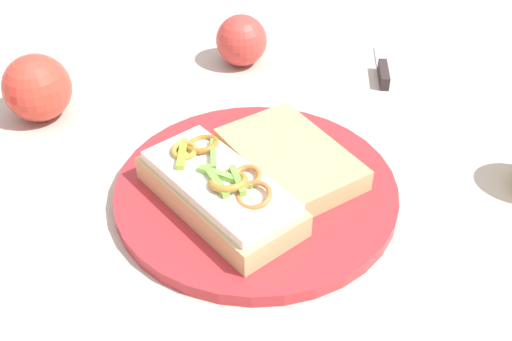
{
  "coord_description": "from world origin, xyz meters",
  "views": [
    {
      "loc": [
        -0.01,
        0.49,
        0.44
      ],
      "look_at": [
        0.0,
        0.0,
        0.03
      ],
      "focal_mm": 44.32,
      "sensor_mm": 36.0,
      "label": 1
    }
  ],
  "objects_px": {
    "sandwich": "(219,190)",
    "knife": "(383,71)",
    "bread_slice_side": "(290,159)",
    "apple_0": "(37,88)",
    "plate": "(256,191)",
    "apple_2": "(241,40)"
  },
  "relations": [
    {
      "from": "plate",
      "to": "knife",
      "type": "distance_m",
      "value": 0.29
    },
    {
      "from": "plate",
      "to": "knife",
      "type": "relative_size",
      "value": 2.54
    },
    {
      "from": "bread_slice_side",
      "to": "apple_2",
      "type": "height_order",
      "value": "apple_2"
    },
    {
      "from": "sandwich",
      "to": "apple_0",
      "type": "bearing_deg",
      "value": 11.85
    },
    {
      "from": "bread_slice_side",
      "to": "plate",
      "type": "bearing_deg",
      "value": 96.74
    },
    {
      "from": "plate",
      "to": "bread_slice_side",
      "type": "distance_m",
      "value": 0.05
    },
    {
      "from": "plate",
      "to": "sandwich",
      "type": "relative_size",
      "value": 1.56
    },
    {
      "from": "bread_slice_side",
      "to": "knife",
      "type": "bearing_deg",
      "value": -65.44
    },
    {
      "from": "plate",
      "to": "apple_0",
      "type": "bearing_deg",
      "value": -27.84
    },
    {
      "from": "bread_slice_side",
      "to": "apple_0",
      "type": "bearing_deg",
      "value": 35.24
    },
    {
      "from": "apple_0",
      "to": "apple_2",
      "type": "bearing_deg",
      "value": -150.09
    },
    {
      "from": "apple_0",
      "to": "knife",
      "type": "distance_m",
      "value": 0.44
    },
    {
      "from": "apple_2",
      "to": "knife",
      "type": "xyz_separation_m",
      "value": [
        -0.19,
        0.03,
        -0.03
      ]
    },
    {
      "from": "bread_slice_side",
      "to": "apple_2",
      "type": "relative_size",
      "value": 2.19
    },
    {
      "from": "sandwich",
      "to": "knife",
      "type": "bearing_deg",
      "value": -77.04
    },
    {
      "from": "plate",
      "to": "apple_2",
      "type": "distance_m",
      "value": 0.28
    },
    {
      "from": "sandwich",
      "to": "bread_slice_side",
      "type": "distance_m",
      "value": 0.09
    },
    {
      "from": "bread_slice_side",
      "to": "apple_0",
      "type": "relative_size",
      "value": 1.88
    },
    {
      "from": "knife",
      "to": "sandwich",
      "type": "bearing_deg",
      "value": 146.93
    },
    {
      "from": "bread_slice_side",
      "to": "apple_0",
      "type": "xyz_separation_m",
      "value": [
        0.3,
        -0.11,
        0.01
      ]
    },
    {
      "from": "apple_0",
      "to": "sandwich",
      "type": "bearing_deg",
      "value": 143.42
    },
    {
      "from": "plate",
      "to": "bread_slice_side",
      "type": "bearing_deg",
      "value": -138.43
    }
  ]
}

